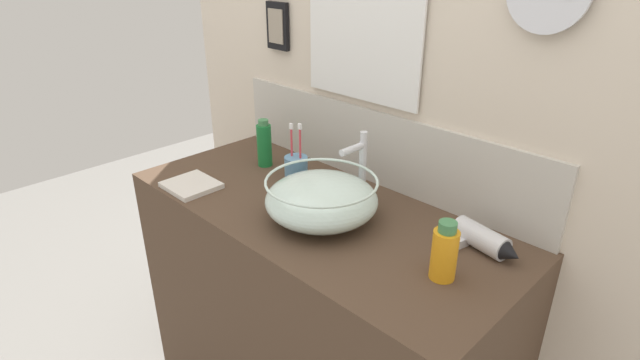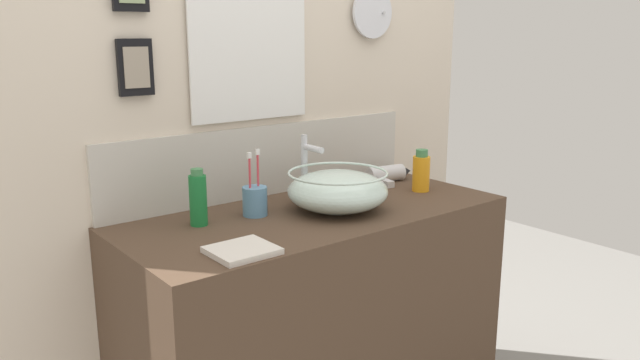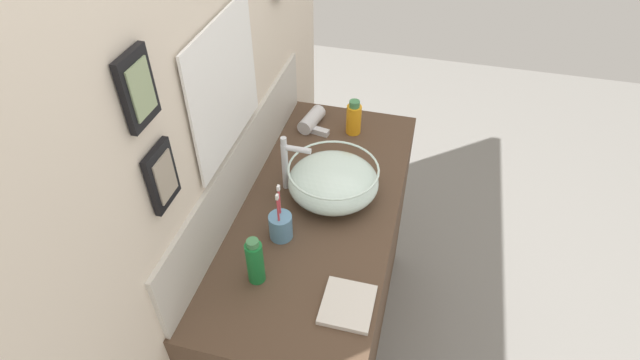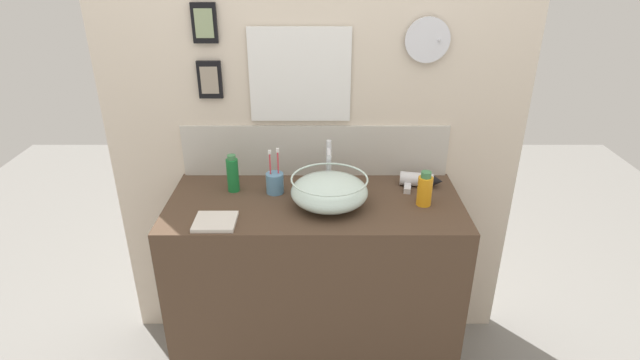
% 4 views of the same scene
% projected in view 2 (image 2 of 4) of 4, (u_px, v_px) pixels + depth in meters
% --- Properties ---
extents(vanity_counter, '(1.26, 0.55, 0.92)m').
position_uv_depth(vanity_counter, '(316.00, 342.00, 2.10)').
color(vanity_counter, '#4C3828').
rests_on(vanity_counter, ground).
extents(back_panel, '(1.93, 0.10, 2.40)m').
position_uv_depth(back_panel, '(261.00, 115.00, 2.16)').
color(back_panel, beige).
rests_on(back_panel, ground).
extents(glass_bowl_sink, '(0.32, 0.32, 0.13)m').
position_uv_depth(glass_bowl_sink, '(338.00, 190.00, 1.99)').
color(glass_bowl_sink, silver).
rests_on(glass_bowl_sink, vanity_counter).
extents(faucet, '(0.02, 0.11, 0.22)m').
position_uv_depth(faucet, '(306.00, 163.00, 2.10)').
color(faucet, silver).
rests_on(faucet, vanity_counter).
extents(hair_drier, '(0.20, 0.13, 0.06)m').
position_uv_depth(hair_drier, '(389.00, 174.00, 2.38)').
color(hair_drier, silver).
rests_on(hair_drier, vanity_counter).
extents(toothbrush_cup, '(0.08, 0.08, 0.21)m').
position_uv_depth(toothbrush_cup, '(255.00, 200.00, 1.94)').
color(toothbrush_cup, '#598CB2').
rests_on(toothbrush_cup, vanity_counter).
extents(soap_dispenser, '(0.05, 0.05, 0.17)m').
position_uv_depth(soap_dispenser, '(198.00, 199.00, 1.84)').
color(soap_dispenser, '#197233').
rests_on(soap_dispenser, vanity_counter).
extents(spray_bottle, '(0.06, 0.06, 0.15)m').
position_uv_depth(spray_bottle, '(421.00, 172.00, 2.24)').
color(spray_bottle, orange).
rests_on(spray_bottle, vanity_counter).
extents(hand_towel, '(0.16, 0.15, 0.02)m').
position_uv_depth(hand_towel, '(242.00, 250.00, 1.62)').
color(hand_towel, silver).
rests_on(hand_towel, vanity_counter).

